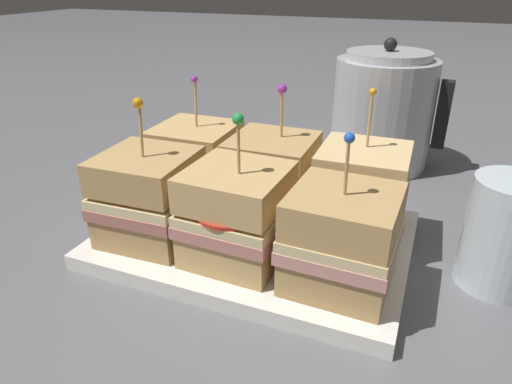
# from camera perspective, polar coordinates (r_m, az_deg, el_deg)

# --- Properties ---
(ground_plane) EXTENTS (6.00, 6.00, 0.00)m
(ground_plane) POSITION_cam_1_polar(r_m,az_deg,el_deg) (0.55, -0.00, -6.67)
(ground_plane) COLOR slate
(serving_platter) EXTENTS (0.35, 0.25, 0.02)m
(serving_platter) POSITION_cam_1_polar(r_m,az_deg,el_deg) (0.55, -0.00, -5.88)
(serving_platter) COLOR white
(serving_platter) RESTS_ON ground_plane
(sandwich_front_left) EXTENTS (0.11, 0.11, 0.16)m
(sandwich_front_left) POSITION_cam_1_polar(r_m,az_deg,el_deg) (0.53, -13.23, -0.64)
(sandwich_front_left) COLOR tan
(sandwich_front_left) RESTS_ON serving_platter
(sandwich_front_center) EXTENTS (0.11, 0.11, 0.16)m
(sandwich_front_center) POSITION_cam_1_polar(r_m,az_deg,el_deg) (0.48, -2.46, -2.85)
(sandwich_front_center) COLOR tan
(sandwich_front_center) RESTS_ON serving_platter
(sandwich_front_right) EXTENTS (0.11, 0.11, 0.16)m
(sandwich_front_right) POSITION_cam_1_polar(r_m,az_deg,el_deg) (0.45, 10.65, -5.79)
(sandwich_front_right) COLOR tan
(sandwich_front_right) RESTS_ON serving_platter
(sandwich_back_left) EXTENTS (0.11, 0.11, 0.16)m
(sandwich_back_left) POSITION_cam_1_polar(r_m,az_deg,el_deg) (0.61, -7.43, 3.57)
(sandwich_back_left) COLOR tan
(sandwich_back_left) RESTS_ON serving_platter
(sandwich_back_center) EXTENTS (0.10, 0.10, 0.16)m
(sandwich_back_center) POSITION_cam_1_polar(r_m,az_deg,el_deg) (0.56, 1.89, 1.88)
(sandwich_back_center) COLOR tan
(sandwich_back_center) RESTS_ON serving_platter
(sandwich_back_right) EXTENTS (0.11, 0.11, 0.17)m
(sandwich_back_right) POSITION_cam_1_polar(r_m,az_deg,el_deg) (0.54, 12.98, 0.21)
(sandwich_back_right) COLOR #DBB77A
(sandwich_back_right) RESTS_ON serving_platter
(kettle_steel) EXTENTS (0.18, 0.16, 0.21)m
(kettle_steel) POSITION_cam_1_polar(r_m,az_deg,el_deg) (0.78, 15.57, 9.69)
(kettle_steel) COLOR #B7BABF
(kettle_steel) RESTS_ON ground_plane
(drinking_glass) EXTENTS (0.08, 0.08, 0.12)m
(drinking_glass) POSITION_cam_1_polar(r_m,az_deg,el_deg) (0.52, 28.66, -4.64)
(drinking_glass) COLOR silver
(drinking_glass) RESTS_ON ground_plane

